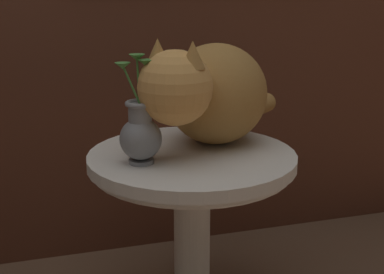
# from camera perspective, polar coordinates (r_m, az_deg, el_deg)

# --- Properties ---
(wicker_side_table) EXTENTS (0.62, 0.62, 0.58)m
(wicker_side_table) POSITION_cam_1_polar(r_m,az_deg,el_deg) (1.68, 0.00, -7.20)
(wicker_side_table) COLOR silver
(wicker_side_table) RESTS_ON ground_plane
(cat) EXTENTS (0.58, 0.51, 0.34)m
(cat) POSITION_cam_1_polar(r_m,az_deg,el_deg) (1.65, 1.78, 4.67)
(cat) COLOR #AD7A3D
(cat) RESTS_ON wicker_side_table
(pewter_vase_with_ivy) EXTENTS (0.12, 0.12, 0.30)m
(pewter_vase_with_ivy) POSITION_cam_1_polar(r_m,az_deg,el_deg) (1.51, -5.44, 0.61)
(pewter_vase_with_ivy) COLOR gray
(pewter_vase_with_ivy) RESTS_ON wicker_side_table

